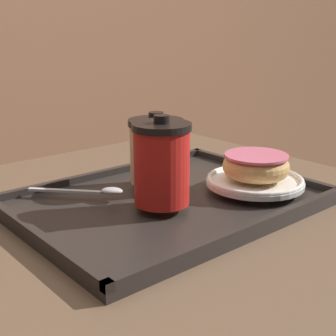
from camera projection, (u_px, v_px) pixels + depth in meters
name	position (u px, v px, depth m)	size (l,w,h in m)	color
cafe_table	(169.00, 316.00, 0.79)	(0.84, 0.86, 0.75)	brown
serving_tray	(168.00, 202.00, 0.75)	(0.47, 0.35, 0.02)	#282321
coffee_cup_front	(162.00, 163.00, 0.68)	(0.09, 0.09, 0.13)	red
coffee_cup_rear	(156.00, 150.00, 0.79)	(0.09, 0.09, 0.12)	#E0B784
plate_with_chocolate_donut	(255.00, 181.00, 0.78)	(0.16, 0.16, 0.01)	white
donut_chocolate_glazed	(256.00, 165.00, 0.77)	(0.11, 0.11, 0.04)	tan
spoon	(97.00, 191.00, 0.74)	(0.11, 0.13, 0.01)	silver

